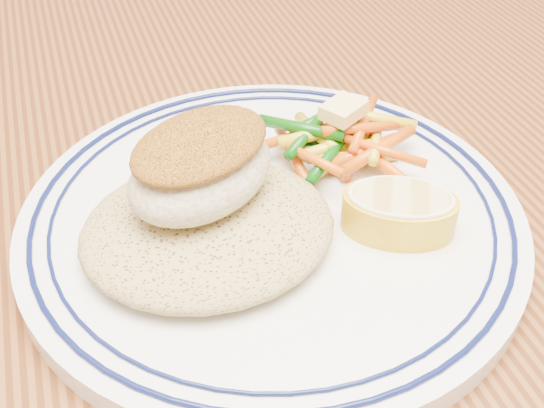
{
  "coord_description": "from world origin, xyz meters",
  "views": [
    {
      "loc": [
        -0.08,
        -0.28,
        1.01
      ],
      "look_at": [
        0.01,
        0.0,
        0.77
      ],
      "focal_mm": 45.0,
      "sensor_mm": 36.0,
      "label": 1
    }
  ],
  "objects_px": {
    "rice_pilaf": "(208,224)",
    "lemon_wedge": "(399,211)",
    "dining_table": "(257,346)",
    "vegetable_pile": "(339,140)",
    "plate": "(272,218)",
    "fish_fillet": "(201,165)"
  },
  "relations": [
    {
      "from": "vegetable_pile",
      "to": "fish_fillet",
      "type": "bearing_deg",
      "value": -159.26
    },
    {
      "from": "fish_fillet",
      "to": "dining_table",
      "type": "bearing_deg",
      "value": -6.98
    },
    {
      "from": "rice_pilaf",
      "to": "vegetable_pile",
      "type": "height_order",
      "value": "vegetable_pile"
    },
    {
      "from": "plate",
      "to": "lemon_wedge",
      "type": "height_order",
      "value": "lemon_wedge"
    },
    {
      "from": "dining_table",
      "to": "plate",
      "type": "height_order",
      "value": "plate"
    },
    {
      "from": "dining_table",
      "to": "fish_fillet",
      "type": "distance_m",
      "value": 0.16
    },
    {
      "from": "plate",
      "to": "vegetable_pile",
      "type": "relative_size",
      "value": 2.61
    },
    {
      "from": "dining_table",
      "to": "plate",
      "type": "xyz_separation_m",
      "value": [
        0.01,
        0.0,
        0.11
      ]
    },
    {
      "from": "plate",
      "to": "vegetable_pile",
      "type": "bearing_deg",
      "value": 32.58
    },
    {
      "from": "rice_pilaf",
      "to": "lemon_wedge",
      "type": "xyz_separation_m",
      "value": [
        0.1,
        -0.02,
        0.0
      ]
    },
    {
      "from": "plate",
      "to": "vegetable_pile",
      "type": "xyz_separation_m",
      "value": [
        0.06,
        0.04,
        0.02
      ]
    },
    {
      "from": "lemon_wedge",
      "to": "rice_pilaf",
      "type": "bearing_deg",
      "value": 167.03
    },
    {
      "from": "plate",
      "to": "rice_pilaf",
      "type": "height_order",
      "value": "rice_pilaf"
    },
    {
      "from": "plate",
      "to": "lemon_wedge",
      "type": "xyz_separation_m",
      "value": [
        0.06,
        -0.04,
        0.02
      ]
    },
    {
      "from": "plate",
      "to": "lemon_wedge",
      "type": "bearing_deg",
      "value": -31.63
    },
    {
      "from": "dining_table",
      "to": "plate",
      "type": "distance_m",
      "value": 0.11
    },
    {
      "from": "dining_table",
      "to": "lemon_wedge",
      "type": "distance_m",
      "value": 0.15
    },
    {
      "from": "plate",
      "to": "rice_pilaf",
      "type": "xyz_separation_m",
      "value": [
        -0.04,
        -0.01,
        0.02
      ]
    },
    {
      "from": "rice_pilaf",
      "to": "lemon_wedge",
      "type": "height_order",
      "value": "rice_pilaf"
    },
    {
      "from": "fish_fillet",
      "to": "lemon_wedge",
      "type": "xyz_separation_m",
      "value": [
        0.1,
        -0.04,
        -0.03
      ]
    },
    {
      "from": "dining_table",
      "to": "vegetable_pile",
      "type": "height_order",
      "value": "vegetable_pile"
    },
    {
      "from": "dining_table",
      "to": "fish_fillet",
      "type": "relative_size",
      "value": 14.2
    }
  ]
}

